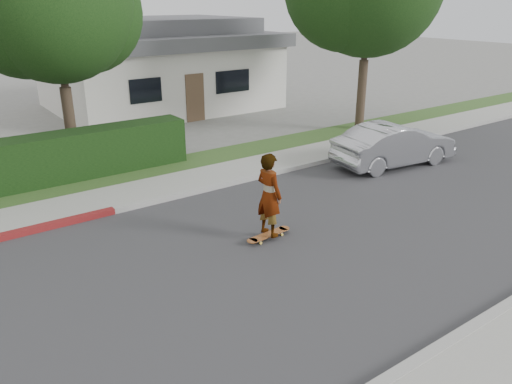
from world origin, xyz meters
The scene contains 10 objects.
ground centered at (0.00, 0.00, 0.00)m, with size 120.00×120.00×0.00m, color slate.
road centered at (0.00, 0.00, 0.01)m, with size 60.00×8.00×0.01m, color #2D2D30.
curb_far centered at (0.00, 4.10, 0.07)m, with size 60.00×0.20×0.15m, color #9E9E99.
sidewalk_far centered at (0.00, 5.00, 0.06)m, with size 60.00×1.60×0.12m, color gray.
planting_strip centered at (0.00, 6.60, 0.05)m, with size 60.00×1.60×0.10m, color #2D4C1E.
tree_center centered at (1.49, 9.19, 4.90)m, with size 5.66×4.84×7.44m.
house centered at (8.00, 16.00, 2.10)m, with size 10.60×8.60×4.30m.
skateboard centered at (3.36, 0.61, 0.11)m, with size 1.25×0.36×0.11m.
skateboarder centered at (3.36, 0.61, 1.09)m, with size 0.70×0.46×1.93m, color white.
car_silver centered at (9.99, 2.59, 0.70)m, with size 1.48×4.24×1.40m, color #B0B1B7.
Camera 1 is at (-2.86, -7.59, 5.16)m, focal length 35.00 mm.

